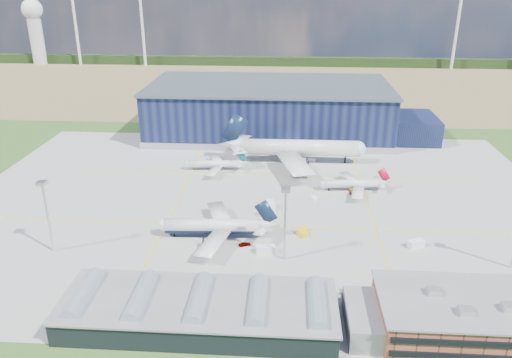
# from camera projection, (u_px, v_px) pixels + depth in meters

# --- Properties ---
(ground) EXTENTS (600.00, 600.00, 0.00)m
(ground) POSITION_uv_depth(u_px,v_px,m) (257.00, 213.00, 175.51)
(ground) COLOR #2F4C1C
(ground) RESTS_ON ground
(apron) EXTENTS (220.00, 160.00, 0.08)m
(apron) POSITION_uv_depth(u_px,v_px,m) (259.00, 201.00, 184.72)
(apron) COLOR #9A9A95
(apron) RESTS_ON ground
(farmland) EXTENTS (600.00, 220.00, 0.01)m
(farmland) POSITION_uv_depth(u_px,v_px,m) (276.00, 84.00, 378.23)
(farmland) COLOR olive
(farmland) RESTS_ON ground
(treeline) EXTENTS (600.00, 8.00, 8.00)m
(treeline) POSITION_uv_depth(u_px,v_px,m) (279.00, 61.00, 450.41)
(treeline) COLOR black
(treeline) RESTS_ON ground
(horizon_dressing) EXTENTS (440.20, 18.00, 70.00)m
(horizon_dressing) POSITION_uv_depth(u_px,v_px,m) (65.00, 26.00, 445.61)
(horizon_dressing) COLOR silver
(horizon_dressing) RESTS_ON ground
(hangar) EXTENTS (145.00, 62.00, 26.10)m
(hangar) POSITION_uv_depth(u_px,v_px,m) (274.00, 112.00, 258.24)
(hangar) COLOR #0F1435
(hangar) RESTS_ON ground
(ops_building) EXTENTS (46.00, 23.00, 10.90)m
(ops_building) POSITION_uv_depth(u_px,v_px,m) (478.00, 317.00, 114.95)
(ops_building) COLOR brown
(ops_building) RESTS_ON ground
(glass_concourse) EXTENTS (78.00, 23.00, 8.60)m
(glass_concourse) POSITION_uv_depth(u_px,v_px,m) (214.00, 310.00, 119.21)
(glass_concourse) COLOR black
(glass_concourse) RESTS_ON ground
(light_mast_west) EXTENTS (2.60, 2.60, 23.00)m
(light_mast_west) POSITION_uv_depth(u_px,v_px,m) (46.00, 205.00, 145.70)
(light_mast_west) COLOR silver
(light_mast_west) RESTS_ON ground
(light_mast_center) EXTENTS (2.60, 2.60, 23.00)m
(light_mast_center) POSITION_uv_depth(u_px,v_px,m) (285.00, 212.00, 141.32)
(light_mast_center) COLOR silver
(light_mast_center) RESTS_ON ground
(airliner_navy) EXTENTS (40.63, 39.82, 12.70)m
(airliner_navy) POSITION_uv_depth(u_px,v_px,m) (212.00, 219.00, 157.38)
(airliner_navy) COLOR silver
(airliner_navy) RESTS_ON ground
(airliner_red) EXTENTS (30.36, 29.82, 9.08)m
(airliner_red) POSITION_uv_depth(u_px,v_px,m) (352.00, 180.00, 191.84)
(airliner_red) COLOR silver
(airliner_red) RESTS_ON ground
(airliner_widebody) EXTENTS (65.64, 64.23, 21.29)m
(airliner_widebody) POSITION_uv_depth(u_px,v_px,m) (299.00, 140.00, 218.28)
(airliner_widebody) COLOR silver
(airliner_widebody) RESTS_ON ground
(airliner_regional) EXTENTS (29.50, 28.95, 8.96)m
(airliner_regional) POSITION_uv_depth(u_px,v_px,m) (213.00, 160.00, 211.99)
(airliner_regional) COLOR silver
(airliner_regional) RESTS_ON ground
(gse_tug_a) EXTENTS (4.11, 4.63, 1.65)m
(gse_tug_a) POSITION_uv_depth(u_px,v_px,m) (302.00, 234.00, 160.03)
(gse_tug_a) COLOR yellow
(gse_tug_a) RESTS_ON ground
(gse_tug_b) EXTENTS (2.35, 3.26, 1.33)m
(gse_tug_b) POSITION_uv_depth(u_px,v_px,m) (304.00, 230.00, 162.79)
(gse_tug_b) COLOR yellow
(gse_tug_b) RESTS_ON ground
(gse_van_a) EXTENTS (5.89, 3.12, 2.46)m
(gse_van_a) POSITION_uv_depth(u_px,v_px,m) (266.00, 250.00, 150.04)
(gse_van_a) COLOR white
(gse_van_a) RESTS_ON ground
(gse_cart_a) EXTENTS (2.70, 3.16, 1.16)m
(gse_cart_a) POSITION_uv_depth(u_px,v_px,m) (314.00, 198.00, 185.67)
(gse_cart_a) COLOR white
(gse_cart_a) RESTS_ON ground
(gse_van_b) EXTENTS (3.81, 5.78, 2.44)m
(gse_van_b) POSITION_uv_depth(u_px,v_px,m) (271.00, 205.00, 178.82)
(gse_van_b) COLOR white
(gse_van_b) RESTS_ON ground
(gse_tug_c) EXTENTS (3.41, 4.09, 1.53)m
(gse_tug_c) POSITION_uv_depth(u_px,v_px,m) (352.00, 189.00, 193.48)
(gse_tug_c) COLOR yellow
(gse_tug_c) RESTS_ON ground
(gse_cart_b) EXTENTS (3.35, 2.68, 1.26)m
(gse_cart_b) POSITION_uv_depth(u_px,v_px,m) (312.00, 160.00, 223.54)
(gse_cart_b) COLOR white
(gse_cart_b) RESTS_ON ground
(gse_van_c) EXTENTS (5.47, 4.16, 2.37)m
(gse_van_c) POSITION_uv_depth(u_px,v_px,m) (416.00, 244.00, 153.34)
(gse_van_c) COLOR white
(gse_van_c) RESTS_ON ground
(airstair) EXTENTS (3.70, 5.12, 3.04)m
(airstair) POSITION_uv_depth(u_px,v_px,m) (154.00, 281.00, 134.09)
(airstair) COLOR white
(airstair) RESTS_ON ground
(car_a) EXTENTS (3.99, 2.67, 1.26)m
(car_a) POSITION_uv_depth(u_px,v_px,m) (245.00, 244.00, 154.24)
(car_a) COLOR #99999E
(car_a) RESTS_ON ground
(car_b) EXTENTS (3.44, 1.74, 1.08)m
(car_b) POSITION_uv_depth(u_px,v_px,m) (419.00, 274.00, 139.22)
(car_b) COLOR #99999E
(car_b) RESTS_ON ground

